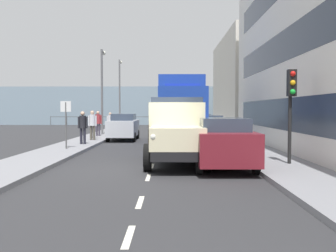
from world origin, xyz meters
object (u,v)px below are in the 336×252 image
car_white_kerbside_1 (205,131)px  pedestrian_near_railing (110,121)px  car_grey_kerbside_2 (198,127)px  car_silver_oppositeside_0 (124,127)px  pedestrian_with_bag (98,121)px  lamp_post_far (120,88)px  truck_vintage_cream (177,133)px  lorry_cargo_blue (181,108)px  pedestrian_strolling (92,123)px  lamp_post_promenade (102,84)px  car_maroon_kerbside_near (222,142)px  pedestrian_in_dark_coat (83,125)px  street_sign (66,116)px  pedestrian_couple_a (93,124)px  traffic_light_near (291,96)px

car_white_kerbside_1 → pedestrian_near_railing: 12.41m
car_grey_kerbside_2 → car_silver_oppositeside_0: same height
pedestrian_with_bag → lamp_post_far: bearing=-89.8°
truck_vintage_cream → car_grey_kerbside_2: truck_vintage_cream is taller
lorry_cargo_blue → lamp_post_far: bearing=-70.8°
pedestrian_strolling → lamp_post_promenade: (0.37, -5.44, 2.73)m
car_maroon_kerbside_near → pedestrian_in_dark_coat: size_ratio=2.61×
truck_vintage_cream → car_grey_kerbside_2: size_ratio=1.45×
pedestrian_strolling → pedestrian_near_railing: pedestrian_strolling is taller
pedestrian_with_bag → lamp_post_far: lamp_post_far is taller
car_silver_oppositeside_0 → pedestrian_strolling: pedestrian_strolling is taller
lorry_cargo_blue → street_sign: bearing=36.2°
car_maroon_kerbside_near → lamp_post_promenade: (6.89, -15.38, 3.04)m
car_maroon_kerbside_near → car_white_kerbside_1: (0.00, -6.15, -0.00)m
lorry_cargo_blue → car_grey_kerbside_2: 2.69m
car_white_kerbside_1 → pedestrian_strolling: pedestrian_strolling is taller
car_maroon_kerbside_near → lamp_post_far: size_ratio=0.66×
pedestrian_with_bag → car_white_kerbside_1: bearing=132.7°
lorry_cargo_blue → pedestrian_near_railing: (5.38, -7.84, -0.97)m
car_maroon_kerbside_near → pedestrian_strolling: size_ratio=2.57×
pedestrian_couple_a → lamp_post_far: (0.04, -13.70, 3.16)m
pedestrian_in_dark_coat → pedestrian_strolling: (0.05, -2.71, 0.02)m
lamp_post_far → pedestrian_near_railing: bearing=92.7°
pedestrian_couple_a → car_maroon_kerbside_near: bearing=120.3°
pedestrian_strolling → truck_vintage_cream: bearing=118.0°
pedestrian_in_dark_coat → pedestrian_with_bag: size_ratio=1.01×
lamp_post_promenade → pedestrian_in_dark_coat: bearing=92.9°
lorry_cargo_blue → pedestrian_couple_a: (5.75, -2.96, -1.00)m
car_maroon_kerbside_near → lamp_post_far: 26.66m
car_grey_kerbside_2 → pedestrian_in_dark_coat: 7.50m
car_white_kerbside_1 → car_maroon_kerbside_near: bearing=90.0°
car_white_kerbside_1 → lamp_post_far: size_ratio=0.56×
car_silver_oppositeside_0 → pedestrian_near_railing: 5.41m
pedestrian_strolling → pedestrian_couple_a: pedestrian_strolling is taller
truck_vintage_cream → pedestrian_near_railing: size_ratio=3.46×
pedestrian_near_railing → lorry_cargo_blue: bearing=124.5°
pedestrian_couple_a → pedestrian_with_bag: (-0.01, -1.79, 0.11)m
lamp_post_promenade → traffic_light_near: bearing=120.7°
lamp_post_promenade → lamp_post_far: lamp_post_far is taller
pedestrian_in_dark_coat → street_sign: 2.48m
car_white_kerbside_1 → lamp_post_far: 20.85m
car_silver_oppositeside_0 → pedestrian_with_bag: size_ratio=2.35×
pedestrian_in_dark_coat → car_white_kerbside_1: bearing=170.6°
pedestrian_strolling → street_sign: bearing=88.0°
car_grey_kerbside_2 → traffic_light_near: size_ratio=1.21×
pedestrian_couple_a → lamp_post_far: lamp_post_far is taller
lorry_cargo_blue → lamp_post_promenade: (5.73, -6.52, 1.86)m
car_silver_oppositeside_0 → street_sign: street_sign is taller
car_grey_kerbside_2 → pedestrian_strolling: 6.61m
pedestrian_couple_a → traffic_light_near: 15.16m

